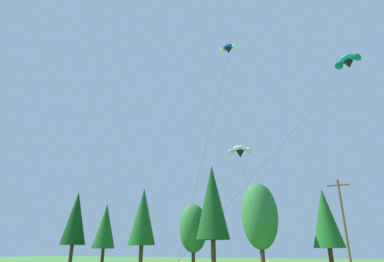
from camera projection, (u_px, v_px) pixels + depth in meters
The scene contains 11 objects.
treeline_tree_a at pixel (76, 218), 56.95m from camera, with size 4.35×4.35×12.51m.
treeline_tree_b at pixel (105, 226), 55.86m from camera, with size 3.85×3.85×10.21m.
treeline_tree_c at pixel (143, 216), 50.31m from camera, with size 4.22×4.22×11.92m.
treeline_tree_d at pixel (193, 228), 48.71m from camera, with size 4.29×4.29×9.21m.
treeline_tree_e at pixel (212, 201), 45.92m from camera, with size 4.76×4.76×14.36m.
treeline_tree_f at pixel (260, 216), 42.18m from camera, with size 4.76×4.76×10.97m.
treeline_tree_g at pixel (325, 218), 40.66m from camera, with size 3.81×3.81×10.03m.
utility_pole at pixel (344, 223), 32.11m from camera, with size 2.20×0.26×9.36m.
parafoil_kite_high_blue_white at pixel (228, 49), 38.29m from camera, with size 2.46×12.82×24.14m.
parafoil_kite_mid_white at pixel (240, 151), 38.68m from camera, with size 6.67×14.71×12.81m.
parafoil_kite_far_teal at pixel (348, 62), 34.85m from camera, with size 14.26×16.65×20.94m.
Camera 1 is at (7.87, 3.88, 2.28)m, focal length 29.66 mm.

